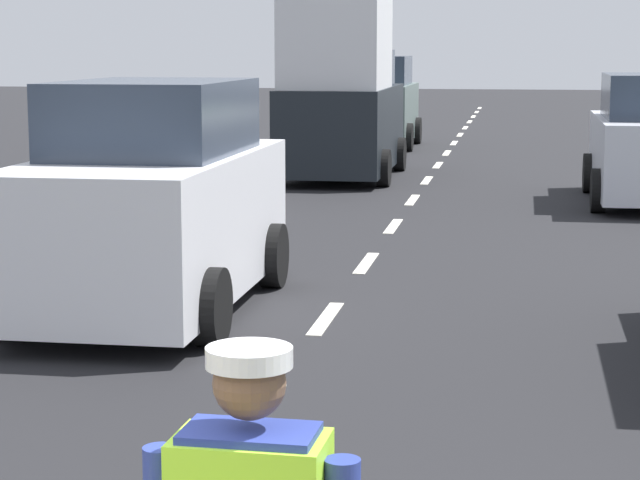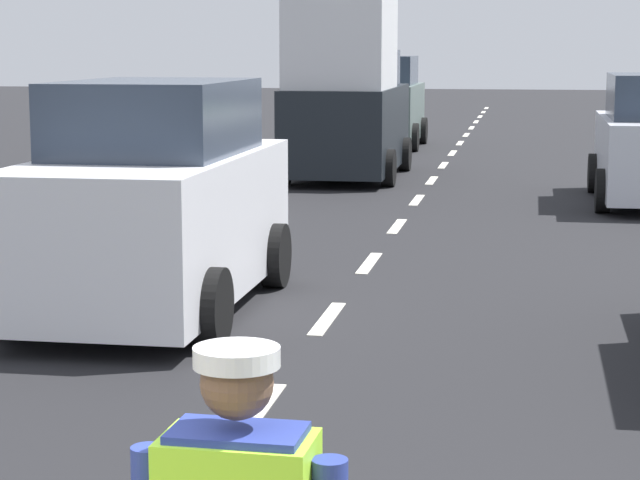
% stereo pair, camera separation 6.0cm
% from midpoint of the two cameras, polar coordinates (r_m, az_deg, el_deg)
% --- Properties ---
extents(ground_plane, '(96.00, 96.00, 0.00)m').
position_cam_midpoint_polar(ground_plane, '(23.64, 5.33, 2.82)').
color(ground_plane, black).
extents(lane_center_line, '(0.14, 46.40, 0.01)m').
position_cam_midpoint_polar(lane_center_line, '(27.81, 6.01, 3.76)').
color(lane_center_line, silver).
rests_on(lane_center_line, ground).
extents(delivery_truck, '(2.16, 4.60, 3.54)m').
position_cam_midpoint_polar(delivery_truck, '(23.53, 1.28, 6.76)').
color(delivery_truck, black).
rests_on(delivery_truck, ground).
extents(car_oncoming_lead, '(2.04, 4.22, 2.21)m').
position_cam_midpoint_polar(car_oncoming_lead, '(11.92, -7.51, 1.64)').
color(car_oncoming_lead, silver).
rests_on(car_oncoming_lead, ground).
extents(car_oncoming_third, '(2.04, 3.81, 2.26)m').
position_cam_midpoint_polar(car_oncoming_third, '(30.95, 2.96, 6.27)').
color(car_oncoming_third, slate).
rests_on(car_oncoming_third, ground).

